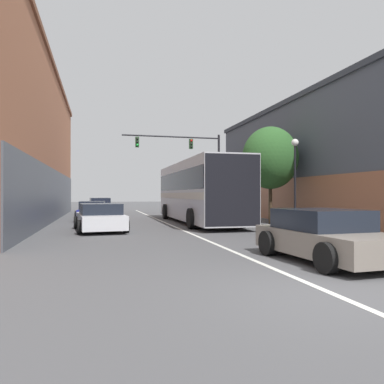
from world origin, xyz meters
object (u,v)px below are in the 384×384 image
at_px(parked_car_left_far, 100,207).
at_px(parked_car_left_mid, 100,218).
at_px(parked_car_left_near, 93,211).
at_px(hatchback_foreground, 325,236).
at_px(bus, 198,189).
at_px(street_lamp, 295,172).
at_px(street_tree_near, 270,158).
at_px(traffic_signal_gantry, 191,156).

bearing_deg(parked_car_left_far, parked_car_left_mid, 175.74).
bearing_deg(parked_car_left_near, hatchback_foreground, -157.00).
bearing_deg(bus, parked_car_left_mid, 122.68).
relative_size(bus, parked_car_left_near, 3.06).
xyz_separation_m(bus, street_lamp, (3.85, -4.30, 0.84)).
height_order(bus, street_tree_near, street_tree_near).
height_order(parked_car_left_near, street_tree_near, street_tree_near).
distance_m(traffic_signal_gantry, street_tree_near, 10.02).
relative_size(bus, street_tree_near, 2.18).
xyz_separation_m(parked_car_left_near, street_tree_near, (9.83, -4.99, 3.14)).
bearing_deg(street_lamp, parked_car_left_mid, 175.36).
bearing_deg(parked_car_left_mid, bus, -63.86).
relative_size(parked_car_left_mid, parked_car_left_far, 0.99).
bearing_deg(parked_car_left_mid, parked_car_left_near, -2.48).
distance_m(hatchback_foreground, parked_car_left_near, 17.25).
xyz_separation_m(parked_car_left_far, street_lamp, (9.43, -14.70, 2.14)).
xyz_separation_m(hatchback_foreground, street_lamp, (4.01, 8.58, 2.17)).
bearing_deg(parked_car_left_mid, street_lamp, -100.69).
height_order(parked_car_left_mid, street_lamp, street_lamp).
height_order(parked_car_left_near, traffic_signal_gantry, traffic_signal_gantry).
xyz_separation_m(parked_car_left_near, traffic_signal_gantry, (7.63, 4.74, 4.15)).
height_order(bus, hatchback_foreground, bus).
xyz_separation_m(parked_car_left_near, parked_car_left_mid, (0.43, -6.87, 0.01)).
xyz_separation_m(hatchback_foreground, street_tree_near, (3.96, 11.23, 3.11)).
height_order(hatchback_foreground, parked_car_left_mid, hatchback_foreground).
xyz_separation_m(parked_car_left_mid, street_lamp, (9.46, -0.77, 2.19)).
xyz_separation_m(parked_car_left_far, traffic_signal_gantry, (7.17, -2.32, 4.09)).
relative_size(parked_car_left_near, traffic_signal_gantry, 0.49).
xyz_separation_m(bus, parked_car_left_far, (-5.58, 10.40, -1.29)).
xyz_separation_m(bus, parked_car_left_mid, (-5.61, -3.53, -1.35)).
height_order(parked_car_left_near, street_lamp, street_lamp).
distance_m(bus, parked_car_left_mid, 6.76).
bearing_deg(parked_car_left_far, traffic_signal_gantry, -112.07).
height_order(hatchback_foreground, parked_car_left_near, hatchback_foreground).
bearing_deg(bus, street_lamp, -137.66).
bearing_deg(parked_car_left_mid, hatchback_foreground, -155.82).
xyz_separation_m(bus, traffic_signal_gantry, (1.60, 8.08, 2.79)).
bearing_deg(street_lamp, parked_car_left_near, 142.31).
bearing_deg(parked_car_left_near, street_lamp, -124.60).
relative_size(traffic_signal_gantry, street_tree_near, 1.44).
relative_size(street_lamp, street_tree_near, 0.81).
xyz_separation_m(bus, parked_car_left_near, (-6.04, 3.34, -1.36)).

